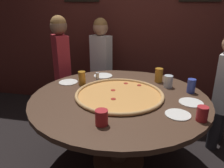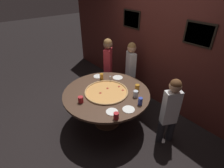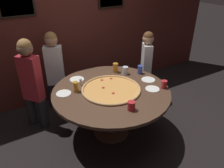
{
  "view_description": "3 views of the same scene",
  "coord_description": "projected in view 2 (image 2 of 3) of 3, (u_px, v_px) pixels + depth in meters",
  "views": [
    {
      "loc": [
        0.31,
        -1.81,
        1.54
      ],
      "look_at": [
        -0.08,
        0.05,
        0.83
      ],
      "focal_mm": 35.0,
      "sensor_mm": 36.0,
      "label": 1
    },
    {
      "loc": [
        2.15,
        -1.62,
        2.56
      ],
      "look_at": [
        0.08,
        0.07,
        0.93
      ],
      "focal_mm": 28.0,
      "sensor_mm": 36.0,
      "label": 2
    },
    {
      "loc": [
        -1.3,
        -2.22,
        2.24
      ],
      "look_at": [
        0.0,
        -0.02,
        0.84
      ],
      "focal_mm": 35.0,
      "sensor_mm": 36.0,
      "label": 3
    }
  ],
  "objects": [
    {
      "name": "ground_plane",
      "position": [
        107.0,
        122.0,
        3.63
      ],
      "size": [
        24.0,
        24.0,
        0.0
      ],
      "primitive_type": "plane",
      "color": "black"
    },
    {
      "name": "diner_side_right",
      "position": [
        108.0,
        63.0,
        4.2
      ],
      "size": [
        0.32,
        0.35,
        1.4
      ],
      "rotation": [
        0.0,
        0.0,
        2.26
      ],
      "color": "#232328",
      "rests_on": "ground_plane"
    },
    {
      "name": "drink_cup_far_left",
      "position": [
        137.0,
        88.0,
        3.22
      ],
      "size": [
        0.08,
        0.08,
        0.15
      ],
      "primitive_type": "cylinder",
      "color": "#BC7A23",
      "rests_on": "dining_table"
    },
    {
      "name": "drink_cup_by_shaker",
      "position": [
        102.0,
        77.0,
        3.6
      ],
      "size": [
        0.08,
        0.08,
        0.14
      ],
      "primitive_type": "cylinder",
      "color": "#BC7A23",
      "rests_on": "dining_table"
    },
    {
      "name": "drink_cup_far_right",
      "position": [
        140.0,
        101.0,
        2.89
      ],
      "size": [
        0.08,
        0.08,
        0.13
      ],
      "primitive_type": "cylinder",
      "color": "#384CB7",
      "rests_on": "dining_table"
    },
    {
      "name": "condiment_shaker",
      "position": [
        110.0,
        78.0,
        3.59
      ],
      "size": [
        0.04,
        0.04,
        0.1
      ],
      "color": "silver",
      "rests_on": "dining_table"
    },
    {
      "name": "dining_table",
      "position": [
        106.0,
        98.0,
        3.31
      ],
      "size": [
        1.61,
        1.61,
        0.74
      ],
      "color": "#4C3323",
      "rests_on": "ground_plane"
    },
    {
      "name": "diner_far_right",
      "position": [
        131.0,
        67.0,
        4.1
      ],
      "size": [
        0.36,
        0.25,
        1.35
      ],
      "rotation": [
        0.0,
        0.0,
        2.74
      ],
      "color": "#232328",
      "rests_on": "ground_plane"
    },
    {
      "name": "drink_cup_front_edge",
      "position": [
        136.0,
        94.0,
        3.09
      ],
      "size": [
        0.09,
        0.09,
        0.12
      ],
      "primitive_type": "cylinder",
      "color": "silver",
      "rests_on": "dining_table"
    },
    {
      "name": "drink_cup_beside_pizza",
      "position": [
        81.0,
        100.0,
        2.95
      ],
      "size": [
        0.09,
        0.09,
        0.11
      ],
      "primitive_type": "cylinder",
      "color": "#B22328",
      "rests_on": "dining_table"
    },
    {
      "name": "diner_centre_back",
      "position": [
        170.0,
        109.0,
        2.86
      ],
      "size": [
        0.25,
        0.34,
        1.28
      ],
      "rotation": [
        0.0,
        0.0,
        -2.05
      ],
      "color": "#232328",
      "rests_on": "ground_plane"
    },
    {
      "name": "white_plate_right_side",
      "position": [
        129.0,
        109.0,
        2.81
      ],
      "size": [
        0.2,
        0.2,
        0.01
      ],
      "primitive_type": "cylinder",
      "color": "white",
      "rests_on": "dining_table"
    },
    {
      "name": "white_plate_left_side",
      "position": [
        118.0,
        78.0,
        3.71
      ],
      "size": [
        0.21,
        0.21,
        0.01
      ],
      "primitive_type": "cylinder",
      "color": "white",
      "rests_on": "dining_table"
    },
    {
      "name": "white_plate_near_front",
      "position": [
        112.0,
        112.0,
        2.76
      ],
      "size": [
        0.19,
        0.19,
        0.01
      ],
      "primitive_type": "cylinder",
      "color": "white",
      "rests_on": "dining_table"
    },
    {
      "name": "back_wall",
      "position": [
        158.0,
        47.0,
        3.7
      ],
      "size": [
        6.4,
        0.08,
        2.6
      ],
      "color": "#4C1E19",
      "rests_on": "ground_plane"
    },
    {
      "name": "white_plate_far_back",
      "position": [
        98.0,
        76.0,
        3.76
      ],
      "size": [
        0.2,
        0.2,
        0.01
      ],
      "primitive_type": "cylinder",
      "color": "white",
      "rests_on": "dining_table"
    },
    {
      "name": "giant_pizza",
      "position": [
        106.0,
        92.0,
        3.23
      ],
      "size": [
        0.81,
        0.81,
        0.03
      ],
      "color": "#E0994C",
      "rests_on": "dining_table"
    },
    {
      "name": "drink_cup_near_right",
      "position": [
        116.0,
        116.0,
        2.6
      ],
      "size": [
        0.08,
        0.08,
        0.11
      ],
      "primitive_type": "cylinder",
      "color": "#B22328",
      "rests_on": "dining_table"
    }
  ]
}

